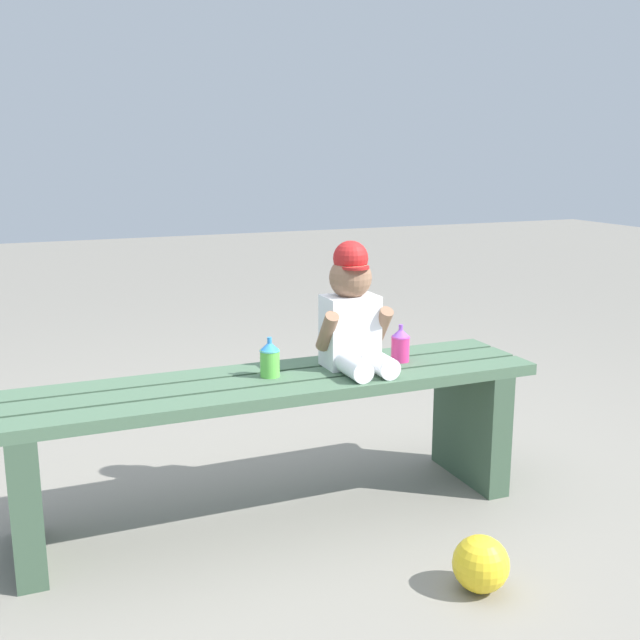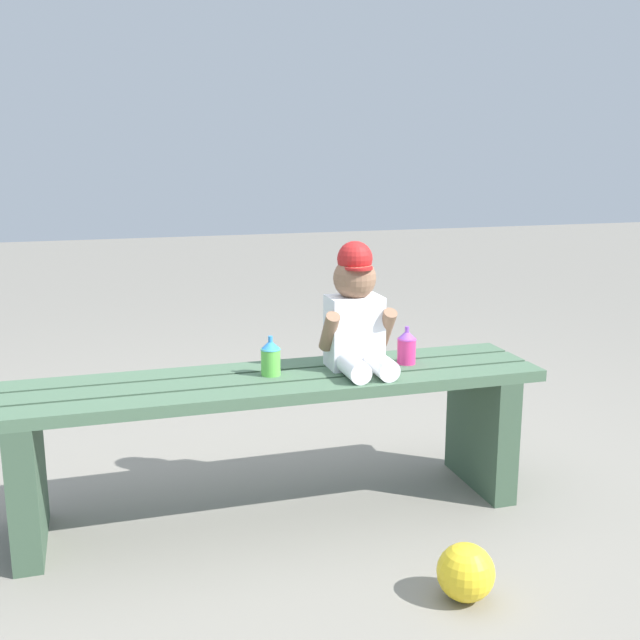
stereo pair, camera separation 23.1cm
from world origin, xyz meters
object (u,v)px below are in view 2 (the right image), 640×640
child_figure (356,314)px  sippy_cup_left (271,357)px  sippy_cup_right (407,346)px  park_bench (273,420)px  toy_ball (466,572)px

child_figure → sippy_cup_left: bearing=179.8°
sippy_cup_right → park_bench: bearing=-177.8°
sippy_cup_left → toy_ball: bearing=-60.4°
child_figure → sippy_cup_left: (-0.28, 0.00, -0.12)m
park_bench → sippy_cup_left: bearing=88.3°
sippy_cup_right → toy_ball: sippy_cup_right is taller
child_figure → park_bench: bearing=-176.7°
park_bench → sippy_cup_left: 0.20m
toy_ball → child_figure: bearing=97.4°
park_bench → sippy_cup_right: size_ratio=13.67×
sippy_cup_left → sippy_cup_right: (0.45, 0.00, 0.00)m
park_bench → child_figure: 0.42m
child_figure → sippy_cup_right: child_figure is taller
child_figure → sippy_cup_right: (0.17, 0.00, -0.12)m
park_bench → sippy_cup_left: sippy_cup_left is taller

